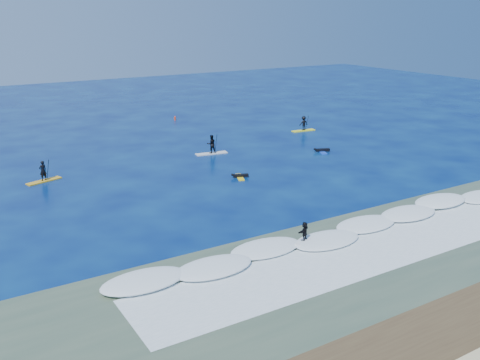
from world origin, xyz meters
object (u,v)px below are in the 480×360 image
sup_paddler_left (43,174)px  prone_paddler_far (322,150)px  sup_paddler_center (211,146)px  marker_buoy (175,118)px  sup_paddler_right (304,124)px  wave_surfer (304,233)px  prone_paddler_near (240,176)px

sup_paddler_left → prone_paddler_far: bearing=-27.5°
sup_paddler_center → marker_buoy: (4.32, 18.18, -0.59)m
prone_paddler_far → marker_buoy: size_ratio=3.53×
sup_paddler_center → prone_paddler_far: 11.51m
sup_paddler_right → wave_surfer: sup_paddler_right is taller
sup_paddler_left → prone_paddler_far: sup_paddler_left is taller
wave_surfer → marker_buoy: (10.01, 40.82, -0.49)m
prone_paddler_near → sup_paddler_center: bearing=9.6°
sup_paddler_right → wave_surfer: bearing=-121.8°
sup_paddler_left → sup_paddler_center: size_ratio=0.92×
prone_paddler_far → sup_paddler_right: bearing=-4.8°
marker_buoy → sup_paddler_right: bearing=-53.6°
sup_paddler_left → prone_paddler_near: size_ratio=1.56×
marker_buoy → prone_paddler_near: bearing=-102.9°
sup_paddler_right → prone_paddler_near: (-16.71, -12.36, -0.69)m
marker_buoy → sup_paddler_center: bearing=-103.4°
sup_paddler_left → wave_surfer: 24.65m
sup_paddler_center → sup_paddler_right: sup_paddler_center is taller
wave_surfer → sup_paddler_center: bearing=49.9°
sup_paddler_left → prone_paddler_far: (26.97, -4.67, -0.51)m
wave_surfer → marker_buoy: wave_surfer is taller
prone_paddler_near → prone_paddler_far: size_ratio=0.90×
sup_paddler_center → marker_buoy: 18.70m
sup_paddler_center → sup_paddler_left: bearing=-168.9°
wave_surfer → marker_buoy: bearing=50.3°
wave_surfer → prone_paddler_near: bearing=48.7°
sup_paddler_center → prone_paddler_far: (10.19, -5.30, -0.71)m
sup_paddler_right → marker_buoy: (-10.58, 14.36, -0.55)m
sup_paddler_center → sup_paddler_right: (14.90, 3.82, -0.04)m
sup_paddler_center → marker_buoy: size_ratio=5.37×
sup_paddler_right → marker_buoy: bearing=132.5°
sup_paddler_center → prone_paddler_far: bearing=-18.5°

